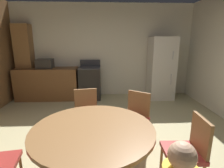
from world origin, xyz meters
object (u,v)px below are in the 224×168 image
Objects in this scene: chair_north at (87,112)px; chair_east at (189,148)px; oven_range at (90,83)px; microwave at (45,64)px; refrigerator at (161,68)px; dining_table at (93,140)px; chair_northeast at (135,116)px.

chair_east is at bearing 39.15° from chair_north.
oven_range reaches higher than chair_east.
microwave reaches higher than oven_range.
refrigerator is 2.95m from chair_north.
microwave reaches higher than chair_east.
refrigerator reaches higher than chair_north.
oven_range is at bearing 0.17° from microwave.
refrigerator is at bearing 61.20° from dining_table.
refrigerator is 3.68m from dining_table.
microwave is 2.66m from chair_north.
chair_east is (2.58, -3.31, -0.53)m from microwave.
oven_range is 0.62× the size of refrigerator.
microwave is 0.51× the size of chair_northeast.
oven_range is at bearing -65.98° from chair_east.
microwave is 3.27m from chair_northeast.
chair_east is (1.34, -3.31, 0.03)m from oven_range.
refrigerator reaches higher than dining_table.
dining_table is at bearing -64.92° from microwave.
oven_range is 2.58m from chair_northeast.
chair_northeast is (0.79, -0.18, 0.00)m from chair_north.
microwave reaches higher than dining_table.
dining_table is 1.51× the size of chair_east.
microwave is at bearing 179.13° from refrigerator.
microwave is 4.23m from chair_east.
microwave is at bearing -158.44° from chair_north.
oven_range is 2.50× the size of microwave.
refrigerator is at bearing -0.87° from microwave.
refrigerator is 2.02× the size of chair_east.
microwave is 0.51× the size of chair_east.
refrigerator is at bearing 128.59° from chair_north.
chair_north is at bearing -58.77° from microwave.
oven_range is at bearing 94.97° from dining_table.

